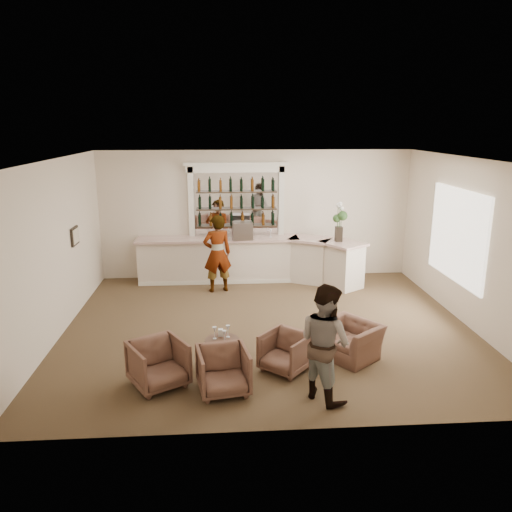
{
  "coord_description": "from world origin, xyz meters",
  "views": [
    {
      "loc": [
        -0.89,
        -9.25,
        3.92
      ],
      "look_at": [
        -0.18,
        0.9,
        1.23
      ],
      "focal_mm": 35.0,
      "sensor_mm": 36.0,
      "label": 1
    }
  ],
  "objects": [
    {
      "name": "espresso_machine",
      "position": [
        -0.37,
        2.92,
        1.36
      ],
      "size": [
        0.51,
        0.44,
        0.43
      ],
      "primitive_type": "cube",
      "rotation": [
        0.0,
        0.0,
        0.05
      ],
      "color": "#ABABAF",
      "rests_on": "bar_counter"
    },
    {
      "name": "wine_glass_bar_right",
      "position": [
        0.35,
        3.08,
        1.25
      ],
      "size": [
        0.07,
        0.07,
        0.21
      ],
      "primitive_type": null,
      "color": "white",
      "rests_on": "bar_counter"
    },
    {
      "name": "wine_glass_tbl_b",
      "position": [
        -0.82,
        -1.58,
        0.6
      ],
      "size": [
        0.07,
        0.07,
        0.21
      ],
      "primitive_type": null,
      "color": "white",
      "rests_on": "cocktail_table"
    },
    {
      "name": "room_shell",
      "position": [
        0.16,
        0.71,
        2.34
      ],
      "size": [
        8.04,
        7.02,
        3.32
      ],
      "color": "beige",
      "rests_on": "ground"
    },
    {
      "name": "bar_counter",
      "position": [
        -0.16,
        3.0,
        0.57
      ],
      "size": [
        5.72,
        1.8,
        1.14
      ],
      "color": "silver",
      "rests_on": "ground"
    },
    {
      "name": "wine_glass_tbl_a",
      "position": [
        -1.04,
        -1.63,
        0.6
      ],
      "size": [
        0.07,
        0.07,
        0.21
      ],
      "primitive_type": null,
      "color": "white",
      "rests_on": "cocktail_table"
    },
    {
      "name": "sommelier",
      "position": [
        -1.0,
        2.28,
        0.94
      ],
      "size": [
        0.77,
        0.6,
        1.88
      ],
      "primitive_type": "imported",
      "rotation": [
        0.0,
        0.0,
        3.38
      ],
      "color": "gray",
      "rests_on": "ground"
    },
    {
      "name": "cocktail_table",
      "position": [
        -0.92,
        -1.66,
        0.25
      ],
      "size": [
        0.57,
        0.57,
        0.5
      ],
      "primitive_type": "cylinder",
      "color": "#492A1F",
      "rests_on": "ground"
    },
    {
      "name": "armchair_center",
      "position": [
        -0.9,
        -2.45,
        0.35
      ],
      "size": [
        0.86,
        0.88,
        0.69
      ],
      "primitive_type": "imported",
      "rotation": [
        0.0,
        0.0,
        0.17
      ],
      "color": "brown",
      "rests_on": "ground"
    },
    {
      "name": "wine_glass_bar_left",
      "position": [
        -0.71,
        3.04,
        1.25
      ],
      "size": [
        0.07,
        0.07,
        0.21
      ],
      "primitive_type": null,
      "color": "white",
      "rests_on": "bar_counter"
    },
    {
      "name": "back_bar_alcove",
      "position": [
        -0.5,
        3.41,
        2.03
      ],
      "size": [
        2.64,
        0.25,
        3.0
      ],
      "color": "white",
      "rests_on": "ground"
    },
    {
      "name": "armchair_right",
      "position": [
        0.11,
        -1.84,
        0.32
      ],
      "size": [
        0.99,
        0.99,
        0.65
      ],
      "primitive_type": "imported",
      "rotation": [
        0.0,
        0.0,
        -0.72
      ],
      "color": "brown",
      "rests_on": "ground"
    },
    {
      "name": "armchair_left",
      "position": [
        -1.9,
        -2.2,
        0.36
      ],
      "size": [
        1.07,
        1.08,
        0.73
      ],
      "primitive_type": "imported",
      "rotation": [
        0.0,
        0.0,
        0.54
      ],
      "color": "brown",
      "rests_on": "ground"
    },
    {
      "name": "flower_vase",
      "position": [
        1.96,
        2.49,
        1.69
      ],
      "size": [
        0.26,
        0.26,
        0.97
      ],
      "color": "black",
      "rests_on": "bar_counter"
    },
    {
      "name": "wine_glass_tbl_c",
      "position": [
        -0.88,
        -1.79,
        0.6
      ],
      "size": [
        0.07,
        0.07,
        0.21
      ],
      "primitive_type": null,
      "color": "white",
      "rests_on": "cocktail_table"
    },
    {
      "name": "napkin_holder",
      "position": [
        -0.94,
        -1.52,
        0.56
      ],
      "size": [
        0.08,
        0.08,
        0.12
      ],
      "primitive_type": "cube",
      "color": "silver",
      "rests_on": "cocktail_table"
    },
    {
      "name": "guest",
      "position": [
        0.57,
        -2.7,
        0.88
      ],
      "size": [
        1.03,
        1.08,
        1.75
      ],
      "primitive_type": "imported",
      "rotation": [
        0.0,
        0.0,
        2.16
      ],
      "color": "gray",
      "rests_on": "ground"
    },
    {
      "name": "ground",
      "position": [
        0.0,
        0.0,
        0.0
      ],
      "size": [
        8.0,
        8.0,
        0.0
      ],
      "primitive_type": "plane",
      "color": "brown",
      "rests_on": "ground"
    },
    {
      "name": "armchair_far",
      "position": [
        1.28,
        -1.43,
        0.31
      ],
      "size": [
        1.25,
        1.27,
        0.62
      ],
      "primitive_type": "imported",
      "rotation": [
        0.0,
        0.0,
        -0.9
      ],
      "color": "brown",
      "rests_on": "ground"
    }
  ]
}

